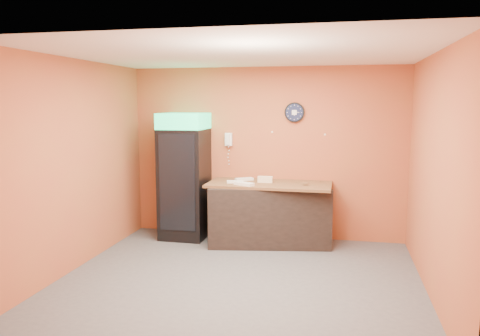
# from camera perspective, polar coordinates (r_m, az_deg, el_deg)

# --- Properties ---
(floor) EXTENTS (4.50, 4.50, 0.00)m
(floor) POSITION_cam_1_polar(r_m,az_deg,el_deg) (6.12, 0.06, -13.30)
(floor) COLOR #47474C
(floor) RESTS_ON ground
(back_wall) EXTENTS (4.50, 0.02, 2.80)m
(back_wall) POSITION_cam_1_polar(r_m,az_deg,el_deg) (7.72, 3.18, 1.83)
(back_wall) COLOR #AD4B30
(back_wall) RESTS_ON floor
(left_wall) EXTENTS (0.02, 4.00, 2.80)m
(left_wall) POSITION_cam_1_polar(r_m,az_deg,el_deg) (6.61, -19.37, 0.38)
(left_wall) COLOR #AD4B30
(left_wall) RESTS_ON floor
(right_wall) EXTENTS (0.02, 4.00, 2.80)m
(right_wall) POSITION_cam_1_polar(r_m,az_deg,el_deg) (5.74, 22.61, -0.87)
(right_wall) COLOR #AD4B30
(right_wall) RESTS_ON floor
(ceiling) EXTENTS (4.50, 4.00, 0.02)m
(ceiling) POSITION_cam_1_polar(r_m,az_deg,el_deg) (5.74, 0.06, 13.76)
(ceiling) COLOR white
(ceiling) RESTS_ON back_wall
(beverage_cooler) EXTENTS (0.72, 0.74, 2.06)m
(beverage_cooler) POSITION_cam_1_polar(r_m,az_deg,el_deg) (7.70, -6.87, -1.19)
(beverage_cooler) COLOR black
(beverage_cooler) RESTS_ON floor
(prep_counter) EXTENTS (1.98, 1.14, 0.93)m
(prep_counter) POSITION_cam_1_polar(r_m,az_deg,el_deg) (7.45, 3.58, -5.67)
(prep_counter) COLOR black
(prep_counter) RESTS_ON floor
(wall_clock) EXTENTS (0.32, 0.06, 0.32)m
(wall_clock) POSITION_cam_1_polar(r_m,az_deg,el_deg) (7.59, 6.66, 6.75)
(wall_clock) COLOR black
(wall_clock) RESTS_ON back_wall
(wall_phone) EXTENTS (0.12, 0.10, 0.21)m
(wall_phone) POSITION_cam_1_polar(r_m,az_deg,el_deg) (7.77, -1.40, 3.51)
(wall_phone) COLOR white
(wall_phone) RESTS_ON back_wall
(butcher_paper) EXTENTS (1.92, 0.90, 0.04)m
(butcher_paper) POSITION_cam_1_polar(r_m,az_deg,el_deg) (7.36, 3.61, -1.98)
(butcher_paper) COLOR brown
(butcher_paper) RESTS_ON prep_counter
(sub_roll_stack) EXTENTS (0.24, 0.09, 0.10)m
(sub_roll_stack) POSITION_cam_1_polar(r_m,az_deg,el_deg) (7.37, 3.09, -1.40)
(sub_roll_stack) COLOR #F6E5BF
(sub_roll_stack) RESTS_ON butcher_paper
(wrapped_sandwich_left) EXTENTS (0.28, 0.17, 0.04)m
(wrapped_sandwich_left) POSITION_cam_1_polar(r_m,az_deg,el_deg) (7.34, -0.61, -1.68)
(wrapped_sandwich_left) COLOR white
(wrapped_sandwich_left) RESTS_ON butcher_paper
(wrapped_sandwich_mid) EXTENTS (0.33, 0.24, 0.04)m
(wrapped_sandwich_mid) POSITION_cam_1_polar(r_m,az_deg,el_deg) (7.12, 0.50, -1.94)
(wrapped_sandwich_mid) COLOR white
(wrapped_sandwich_mid) RESTS_ON butcher_paper
(wrapped_sandwich_right) EXTENTS (0.30, 0.26, 0.04)m
(wrapped_sandwich_right) POSITION_cam_1_polar(r_m,az_deg,el_deg) (7.56, 0.52, -1.38)
(wrapped_sandwich_right) COLOR white
(wrapped_sandwich_right) RESTS_ON butcher_paper
(kitchen_tool) EXTENTS (0.05, 0.05, 0.05)m
(kitchen_tool) POSITION_cam_1_polar(r_m,az_deg,el_deg) (7.54, 3.47, -1.37)
(kitchen_tool) COLOR silver
(kitchen_tool) RESTS_ON butcher_paper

